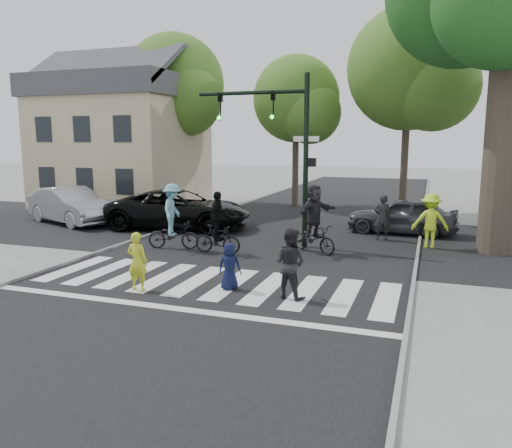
{
  "coord_description": "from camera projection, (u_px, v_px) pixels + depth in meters",
  "views": [
    {
      "loc": [
        5.36,
        -10.76,
        3.77
      ],
      "look_at": [
        0.5,
        3.0,
        1.3
      ],
      "focal_mm": 35.0,
      "sensor_mm": 36.0,
      "label": 1
    }
  ],
  "objects": [
    {
      "name": "cyclist_right",
      "position": [
        314.0,
        222.0,
        16.69
      ],
      "size": [
        1.91,
        1.76,
        2.32
      ],
      "color": "black",
      "rests_on": "ground"
    },
    {
      "name": "pedestrian_adult",
      "position": [
        290.0,
        263.0,
        11.9
      ],
      "size": [
        0.97,
        0.83,
        1.71
      ],
      "primitive_type": "imported",
      "rotation": [
        0.0,
        0.0,
        2.89
      ],
      "color": "black",
      "rests_on": "ground"
    },
    {
      "name": "bg_tree_2",
      "position": [
        300.0,
        103.0,
        27.45
      ],
      "size": [
        5.04,
        4.8,
        8.4
      ],
      "color": "brown",
      "rests_on": "ground"
    },
    {
      "name": "cyclist_left",
      "position": [
        173.0,
        221.0,
        17.31
      ],
      "size": [
        1.89,
        1.28,
        2.28
      ],
      "color": "black",
      "rests_on": "ground"
    },
    {
      "name": "bg_tree_3",
      "position": [
        415.0,
        73.0,
        24.01
      ],
      "size": [
        6.3,
        6.0,
        10.2
      ],
      "color": "brown",
      "rests_on": "ground"
    },
    {
      "name": "bg_tree_0",
      "position": [
        109.0,
        101.0,
        30.75
      ],
      "size": [
        5.46,
        5.2,
        8.97
      ],
      "color": "brown",
      "rests_on": "ground"
    },
    {
      "name": "bg_tree_1",
      "position": [
        177.0,
        89.0,
        28.53
      ],
      "size": [
        6.09,
        5.8,
        9.8
      ],
      "color": "brown",
      "rests_on": "ground"
    },
    {
      "name": "bystander_hivis",
      "position": [
        430.0,
        221.0,
        17.46
      ],
      "size": [
        1.31,
        0.84,
        1.93
      ],
      "primitive_type": "imported",
      "rotation": [
        0.0,
        0.0,
        3.25
      ],
      "color": "#CEFA28",
      "rests_on": "ground"
    },
    {
      "name": "crosswalk",
      "position": [
        208.0,
        286.0,
        13.0
      ],
      "size": [
        10.0,
        3.85,
        0.01
      ],
      "color": "silver",
      "rests_on": "ground"
    },
    {
      "name": "ground",
      "position": [
        197.0,
        293.0,
        12.39
      ],
      "size": [
        120.0,
        120.0,
        0.0
      ],
      "primitive_type": "plane",
      "color": "gray",
      "rests_on": "ground"
    },
    {
      "name": "car_silver",
      "position": [
        71.0,
        205.0,
        22.59
      ],
      "size": [
        5.31,
        3.46,
        1.65
      ],
      "primitive_type": "imported",
      "rotation": [
        0.0,
        0.0,
        1.2
      ],
      "color": "#A4A4A8",
      "rests_on": "ground"
    },
    {
      "name": "car_suv",
      "position": [
        179.0,
        209.0,
        21.24
      ],
      "size": [
        6.35,
        3.57,
        1.67
      ],
      "primitive_type": "imported",
      "rotation": [
        0.0,
        0.0,
        1.71
      ],
      "color": "black",
      "rests_on": "ground"
    },
    {
      "name": "pedestrian_child",
      "position": [
        230.0,
        266.0,
        12.6
      ],
      "size": [
        0.63,
        0.45,
        1.21
      ],
      "primitive_type": "imported",
      "rotation": [
        0.0,
        0.0,
        3.26
      ],
      "color": "#0D1434",
      "rests_on": "ground"
    },
    {
      "name": "curb_left",
      "position": [
        134.0,
        240.0,
        18.69
      ],
      "size": [
        0.1,
        70.0,
        0.1
      ],
      "primitive_type": "cube",
      "color": "gray",
      "rests_on": "ground"
    },
    {
      "name": "road_stem",
      "position": [
        262.0,
        251.0,
        17.04
      ],
      "size": [
        10.0,
        70.0,
        0.01
      ],
      "primitive_type": "cube",
      "color": "black",
      "rests_on": "ground"
    },
    {
      "name": "pedestrian_woman",
      "position": [
        137.0,
        261.0,
        12.52
      ],
      "size": [
        0.56,
        0.37,
        1.51
      ],
      "primitive_type": "imported",
      "rotation": [
        0.0,
        0.0,
        3.16
      ],
      "color": "#CAD72B",
      "rests_on": "ground"
    },
    {
      "name": "cyclist_mid",
      "position": [
        217.0,
        228.0,
        16.63
      ],
      "size": [
        1.62,
        0.99,
        2.09
      ],
      "color": "black",
      "rests_on": "ground"
    },
    {
      "name": "traffic_signal",
      "position": [
        283.0,
        136.0,
        17.38
      ],
      "size": [
        4.45,
        0.29,
        6.0
      ],
      "color": "black",
      "rests_on": "ground"
    },
    {
      "name": "road_cross",
      "position": [
        286.0,
        236.0,
        19.83
      ],
      "size": [
        70.0,
        10.0,
        0.01
      ],
      "primitive_type": "cube",
      "color": "black",
      "rests_on": "ground"
    },
    {
      "name": "house",
      "position": [
        122.0,
        139.0,
        28.52
      ],
      "size": [
        8.4,
        8.1,
        8.82
      ],
      "color": "beige",
      "rests_on": "ground"
    },
    {
      "name": "car_grey",
      "position": [
        402.0,
        216.0,
        20.17
      ],
      "size": [
        4.44,
        2.04,
        1.48
      ],
      "primitive_type": "imported",
      "rotation": [
        0.0,
        0.0,
        -1.64
      ],
      "color": "#393A3F",
      "rests_on": "ground"
    },
    {
      "name": "bystander_dark",
      "position": [
        382.0,
        217.0,
        18.83
      ],
      "size": [
        0.72,
        0.56,
        1.75
      ],
      "primitive_type": "imported",
      "rotation": [
        0.0,
        0.0,
        3.38
      ],
      "color": "black",
      "rests_on": "ground"
    },
    {
      "name": "curb_right",
      "position": [
        416.0,
        262.0,
        15.37
      ],
      "size": [
        0.1,
        70.0,
        0.1
      ],
      "primitive_type": "cube",
      "color": "gray",
      "rests_on": "ground"
    }
  ]
}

